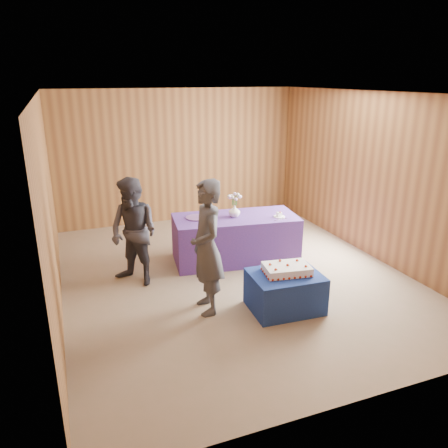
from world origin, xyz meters
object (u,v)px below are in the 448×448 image
serving_table (235,238)px  sheet_cake (287,269)px  guest_left (207,248)px  vase (234,211)px  cake_table (285,291)px  guest_right (134,232)px

serving_table → sheet_cake: 1.73m
guest_left → sheet_cake: bearing=75.2°
serving_table → vase: vase is taller
cake_table → vase: size_ratio=4.65×
guest_right → vase: bearing=60.6°
serving_table → vase: 0.47m
cake_table → sheet_cake: size_ratio=1.36×
cake_table → guest_right: guest_right is taller
sheet_cake → guest_right: bearing=148.5°
sheet_cake → cake_table: bearing=-125.8°
sheet_cake → guest_right: guest_right is taller
vase → guest_right: size_ratio=0.12×
serving_table → sheet_cake: size_ratio=3.02×
serving_table → guest_left: 1.79m
cake_table → vase: bearing=93.1°
serving_table → guest_right: guest_right is taller
sheet_cake → guest_left: bearing=171.0°
cake_table → serving_table: (0.02, 1.75, 0.12)m
cake_table → guest_left: size_ratio=0.51×
sheet_cake → vase: bearing=99.4°
guest_left → guest_right: size_ratio=1.10×
guest_left → guest_right: bearing=-144.5°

